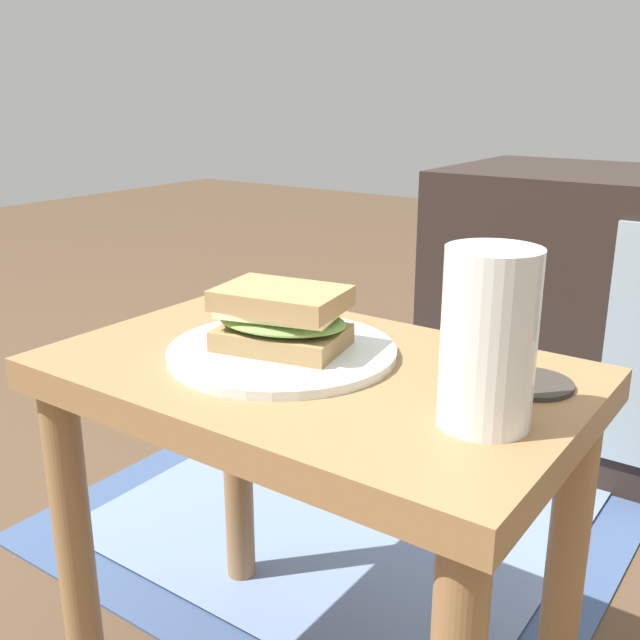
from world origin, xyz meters
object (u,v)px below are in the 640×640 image
at_px(sandwich_front, 282,318).
at_px(beer_glass, 488,342).
at_px(coaster, 531,384).
at_px(plate, 283,351).

bearing_deg(sandwich_front, beer_glass, -7.59).
distance_m(beer_glass, coaster, 0.13).
distance_m(plate, sandwich_front, 0.04).
height_order(plate, beer_glass, beer_glass).
height_order(sandwich_front, coaster, sandwich_front).
relative_size(sandwich_front, beer_glass, 1.04).
distance_m(plate, coaster, 0.26).
distance_m(sandwich_front, coaster, 0.26).
height_order(beer_glass, coaster, beer_glass).
height_order(plate, sandwich_front, sandwich_front).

